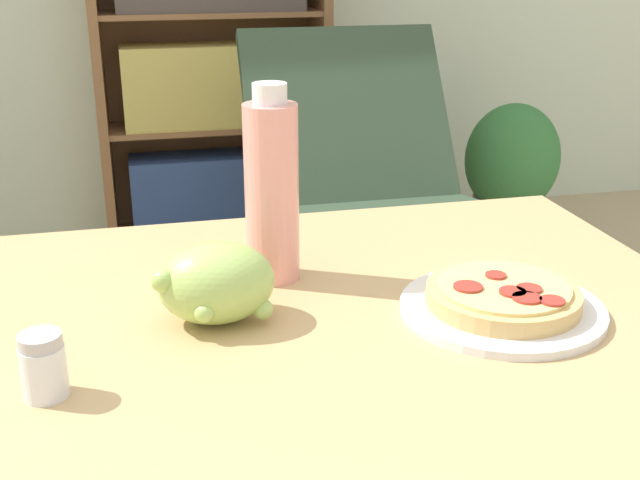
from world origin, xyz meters
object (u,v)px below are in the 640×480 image
lounge_chair_far (360,223)px  potted_plant_floor (511,174)px  grape_bunch (217,283)px  drink_bottle (272,190)px  pizza_on_plate (503,301)px  bookshelf (213,80)px  salt_shaker (38,367)px

lounge_chair_far → potted_plant_floor: (0.73, 0.39, 0.01)m
grape_bunch → drink_bottle: size_ratio=0.56×
drink_bottle → lounge_chair_far: (0.54, 1.46, -0.58)m
pizza_on_plate → drink_bottle: size_ratio=0.95×
bookshelf → pizza_on_plate: bearing=-88.3°
pizza_on_plate → drink_bottle: (-0.24, 0.16, 0.10)m
drink_bottle → potted_plant_floor: (1.27, 1.85, -0.57)m
lounge_chair_far → potted_plant_floor: bearing=28.7°
potted_plant_floor → drink_bottle: bearing=-124.4°
drink_bottle → potted_plant_floor: size_ratio=0.43×
pizza_on_plate → potted_plant_floor: 2.31m
salt_shaker → bookshelf: bearing=80.3°
drink_bottle → lounge_chair_far: size_ratio=0.28×
salt_shaker → potted_plant_floor: bearing=53.7°
pizza_on_plate → lounge_chair_far: bearing=79.4°
drink_bottle → salt_shaker: (-0.26, -0.23, -0.08)m
lounge_chair_far → pizza_on_plate: bearing=-100.1°
salt_shaker → lounge_chair_far: bearing=64.6°
salt_shaker → potted_plant_floor: (1.53, 2.08, -0.49)m
salt_shaker → potted_plant_floor: size_ratio=0.11×
lounge_chair_far → grape_bunch: bearing=-111.1°
pizza_on_plate → salt_shaker: 0.50m
drink_bottle → salt_shaker: 0.36m
bookshelf → salt_shaker: bearing=-99.7°
grape_bunch → lounge_chair_far: (0.62, 1.57, -0.51)m
drink_bottle → bookshelf: bearing=85.8°
pizza_on_plate → grape_bunch: size_ratio=1.71×
pizza_on_plate → lounge_chair_far: 1.72m
grape_bunch → bookshelf: (0.25, 2.36, -0.16)m
drink_bottle → bookshelf: (0.16, 2.25, -0.23)m
grape_bunch → bookshelf: bearing=84.1°
bookshelf → drink_bottle: bearing=-94.2°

